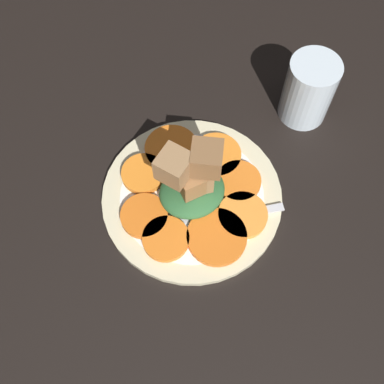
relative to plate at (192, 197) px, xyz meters
The scene contains 13 objects.
table_slab 1.52cm from the plate, ahead, with size 120.00×120.00×2.00cm, color black.
plate is the anchor object (origin of this frame).
carrot_slice_0 7.66cm from the plate, 52.39° to the right, with size 6.73×6.73×0.97cm, color orange.
carrot_slice_1 6.86cm from the plate, 10.83° to the right, with size 6.33×6.33×0.97cm, color orange.
carrot_slice_2 7.13cm from the plate, 33.06° to the left, with size 7.16×7.16×0.97cm, color orange.
carrot_slice_3 7.83cm from the plate, 85.14° to the left, with size 7.78×7.78×0.97cm, color orange.
carrot_slice_4 7.63cm from the plate, 128.41° to the left, with size 6.20×6.20×0.97cm, color orange.
carrot_slice_5 7.36cm from the plate, behind, with size 6.45×6.45×0.97cm, color orange.
carrot_slice_6 7.55cm from the plate, 144.84° to the right, with size 6.30×6.30×0.97cm, color orange.
carrot_slice_7 7.24cm from the plate, 91.68° to the right, with size 8.06×8.06×0.97cm, color orange.
center_pile 4.69cm from the plate, 47.78° to the left, with size 9.41×8.25×10.55cm.
fork 4.89cm from the plate, 81.74° to the right, with size 18.69×6.59×0.40cm.
water_glass 23.00cm from the plate, 14.16° to the left, with size 7.30×7.30×10.53cm.
Camera 1 is at (-13.17, -25.59, 63.43)cm, focal length 45.00 mm.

